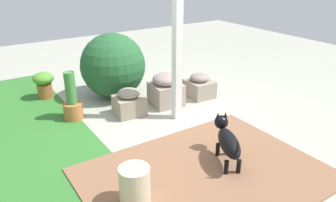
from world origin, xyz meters
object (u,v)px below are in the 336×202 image
Objects in this scene: stone_planter_nearest at (199,86)px; ceramic_urn at (135,186)px; stone_planter_mid at (129,103)px; round_shrub at (113,66)px; stone_planter_near at (166,90)px; terracotta_pot_broad at (44,83)px; dog at (228,140)px; porch_pillar at (178,24)px; terracotta_pot_tall at (72,103)px.

stone_planter_nearest is 2.68m from ceramic_urn.
stone_planter_mid is 0.83m from round_shrub.
terracotta_pot_broad is at bearing 48.83° from stone_planter_near.
ceramic_urn is (-1.71, 0.82, 0.01)m from stone_planter_mid.
dog is 1.76× the size of ceramic_urn.
stone_planter_mid is 1.15× the size of ceramic_urn.
porch_pillar is 1.41m from stone_planter_nearest.
terracotta_pot_tall is (0.31, 1.96, 0.06)m from stone_planter_nearest.
terracotta_pot_broad is (0.53, 0.96, -0.26)m from round_shrub.
ceramic_urn is (-2.01, 0.11, -0.05)m from terracotta_pot_tall.
stone_planter_near is 1.32× the size of ceramic_urn.
terracotta_pot_broad is 3.17m from dog.
terracotta_pot_tall reaches higher than stone_planter_nearest.
dog is at bearing -158.74° from terracotta_pot_broad.
stone_planter_nearest is 0.65× the size of terracotta_pot_tall.
terracotta_pot_broad is (1.73, 1.34, -1.05)m from porch_pillar.
porch_pillar is at bearing -46.33° from ceramic_urn.
round_shrub is at bearing -118.76° from terracotta_pot_broad.
stone_planter_mid is (-0.01, 0.62, -0.06)m from stone_planter_near.
stone_planter_near is 0.94m from round_shrub.
stone_planter_nearest is 2.45m from terracotta_pot_broad.
stone_planter_nearest is (0.44, -0.74, -1.12)m from porch_pillar.
terracotta_pot_tall reaches higher than stone_planter_near.
stone_planter_near reaches higher than dog.
stone_planter_near reaches higher than stone_planter_nearest.
stone_planter_near is 0.49× the size of round_shrub.
porch_pillar is 1.77m from terracotta_pot_tall.
round_shrub is at bearing -20.94° from ceramic_urn.
terracotta_pot_broad is 3.00m from ceramic_urn.
stone_planter_nearest is 1.01× the size of stone_planter_mid.
terracotta_pot_tall is at bearing -3.14° from ceramic_urn.
round_shrub is 1.53× the size of dog.
dog is (-2.95, -1.15, 0.03)m from terracotta_pot_broad.
porch_pillar is at bearing -142.31° from terracotta_pot_broad.
stone_planter_nearest is 0.88× the size of stone_planter_near.
dog reaches higher than stone_planter_mid.
dog is at bearing -87.88° from ceramic_urn.
ceramic_urn is at bearing 92.12° from dog.
porch_pillar is 1.49m from round_shrub.
terracotta_pot_broad is 0.99m from terracotta_pot_tall.
terracotta_pot_broad is (1.30, 2.08, 0.07)m from stone_planter_nearest.
porch_pillar is at bearing 165.05° from stone_planter_near.
round_shrub is at bearing -61.09° from terracotta_pot_tall.
stone_planter_mid is 1.03× the size of terracotta_pot_broad.
dog is 1.14m from ceramic_urn.
terracotta_pot_tall is (0.74, 1.21, -1.06)m from porch_pillar.
stone_planter_near is at bearing -146.25° from round_shrub.
terracotta_pot_tall is 1.02× the size of dog.
stone_planter_nearest is 1.03× the size of terracotta_pot_broad.
round_shrub is (1.21, 0.38, -0.79)m from porch_pillar.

